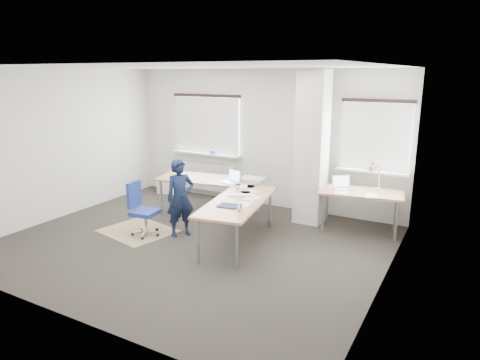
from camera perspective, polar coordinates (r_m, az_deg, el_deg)
The scene contains 8 objects.
ground at distance 7.15m, azimuth -6.31°, elevation -8.31°, with size 6.00×6.00×0.00m, color black.
room_shell at distance 6.95m, azimuth -3.30°, elevation 6.08°, with size 6.04×5.04×2.82m.
floor_mat at distance 7.82m, azimuth -13.47°, elevation -6.60°, with size 1.19×1.01×0.01m, color #967C52.
white_crate at distance 10.08m, azimuth -9.38°, elevation -0.83°, with size 0.49×0.34×0.29m, color white.
desk_main at distance 7.56m, azimuth -2.06°, elevation -1.42°, with size 2.82×2.63×0.96m.
desk_side at distance 7.68m, azimuth 15.80°, elevation -1.76°, with size 1.50×0.93×1.22m.
task_chair at distance 7.54m, azimuth -12.70°, elevation -5.27°, with size 0.51×0.50×0.93m.
person at distance 7.29m, azimuth -7.96°, elevation -2.39°, with size 0.48×0.32×1.32m, color black.
Camera 1 is at (3.85, -5.37, 2.72)m, focal length 32.00 mm.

